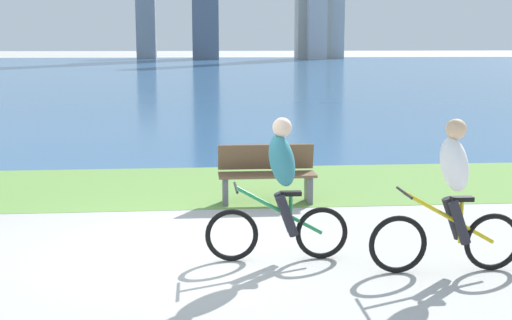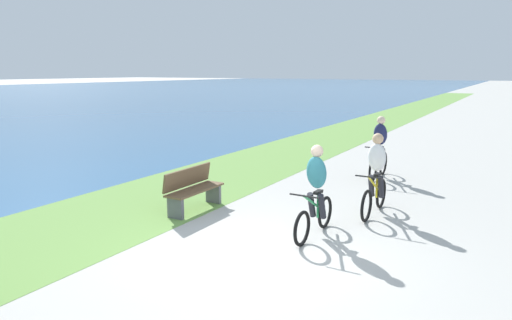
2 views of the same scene
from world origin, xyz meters
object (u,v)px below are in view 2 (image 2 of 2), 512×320
Objects in this scene: cyclist_distant_rear at (380,148)px; bench_near_path at (193,189)px; cyclist_lead at (316,191)px; cyclist_trailing at (376,175)px.

bench_near_path is at bearing 152.00° from cyclist_distant_rear.
cyclist_trailing is at bearing -17.68° from cyclist_lead.
cyclist_distant_rear reaches higher than cyclist_trailing.
bench_near_path is (-1.65, 3.41, -0.39)m from cyclist_trailing.
cyclist_lead is at bearing -92.72° from bench_near_path.
cyclist_distant_rear reaches higher than bench_near_path.
cyclist_distant_rear reaches higher than cyclist_lead.
cyclist_lead is at bearing 162.32° from cyclist_trailing.
bench_near_path is (0.14, 2.84, -0.38)m from cyclist_lead.
cyclist_distant_rear is at bearing 2.72° from cyclist_lead.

